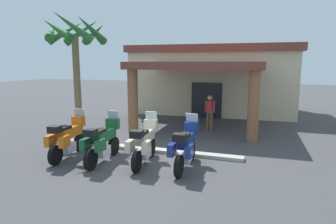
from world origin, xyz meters
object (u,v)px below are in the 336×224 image
object	(u,v)px
motorcycle_cream	(144,143)
pedestrian	(210,110)
motorcycle_orange	(67,138)
motel_building	(213,78)
motorcycle_green	(102,142)
motorcycle_blue	(185,147)
palm_tree_roadside	(74,41)

from	to	relation	value
motorcycle_cream	pedestrian	bearing A→B (deg)	-16.61
motorcycle_orange	pedestrian	size ratio (longest dim) A/B	1.30
motel_building	motorcycle_green	size ratio (longest dim) A/B	4.95
motorcycle_green	motorcycle_cream	bearing A→B (deg)	-81.50
pedestrian	motorcycle_green	bearing A→B (deg)	-6.22
motorcycle_green	motorcycle_blue	world-z (taller)	same
motel_building	pedestrian	xyz separation A→B (m)	(0.88, -5.56, -1.25)
motel_building	pedestrian	distance (m)	5.77
motorcycle_cream	motel_building	bearing A→B (deg)	-6.78
motorcycle_blue	palm_tree_roadside	xyz separation A→B (m)	(-5.52, 2.25, 3.46)
motorcycle_orange	pedestrian	world-z (taller)	pedestrian
pedestrian	palm_tree_roadside	size ratio (longest dim) A/B	0.32
motel_building	motorcycle_orange	size ratio (longest dim) A/B	4.95
motel_building	pedestrian	size ratio (longest dim) A/B	6.44
motel_building	motorcycle_orange	distance (m)	11.89
motorcycle_cream	motorcycle_blue	world-z (taller)	same
motorcycle_blue	pedestrian	size ratio (longest dim) A/B	1.30
motel_building	motorcycle_blue	xyz separation A→B (m)	(1.19, -11.11, -1.53)
motorcycle_cream	palm_tree_roadside	world-z (taller)	palm_tree_roadside
motorcycle_green	pedestrian	distance (m)	6.36
motorcycle_green	motorcycle_cream	world-z (taller)	same
motorcycle_green	motorcycle_cream	distance (m)	1.41
motorcycle_blue	motorcycle_green	bearing A→B (deg)	95.34
motel_building	palm_tree_roadside	xyz separation A→B (m)	(-4.33, -8.85, 1.92)
motel_building	motorcycle_blue	world-z (taller)	motel_building
motorcycle_green	pedestrian	size ratio (longest dim) A/B	1.30
motorcycle_blue	pedestrian	distance (m)	5.56
motorcycle_orange	motorcycle_green	xyz separation A→B (m)	(1.38, -0.00, 0.00)
motorcycle_cream	motorcycle_green	bearing A→B (deg)	95.53
motorcycle_green	palm_tree_roadside	size ratio (longest dim) A/B	0.41
motorcycle_orange	motorcycle_blue	distance (m)	4.14
pedestrian	motel_building	bearing A→B (deg)	-154.62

